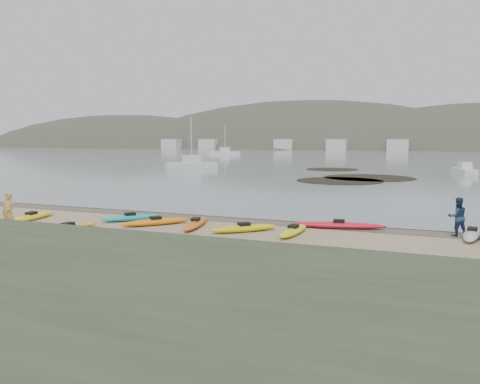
% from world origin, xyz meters
% --- Properties ---
extents(ground, '(600.00, 600.00, 0.00)m').
position_xyz_m(ground, '(0.00, 0.00, 0.00)').
color(ground, tan).
rests_on(ground, ground).
extents(wet_sand, '(60.00, 60.00, 0.00)m').
position_xyz_m(wet_sand, '(0.00, -0.30, 0.00)').
color(wet_sand, brown).
rests_on(wet_sand, ground).
extents(water, '(1200.00, 1200.00, 0.00)m').
position_xyz_m(water, '(0.00, 300.00, 0.01)').
color(water, slate).
rests_on(water, ground).
extents(kayaks, '(23.43, 9.58, 0.34)m').
position_xyz_m(kayaks, '(-0.57, -3.49, 0.17)').
color(kayaks, yellow).
rests_on(kayaks, ground).
extents(person_west, '(0.72, 0.48, 1.95)m').
position_xyz_m(person_west, '(-8.76, -7.80, 0.98)').
color(person_west, tan).
rests_on(person_west, ground).
extents(person_east, '(1.06, 0.95, 1.81)m').
position_xyz_m(person_east, '(11.07, -0.80, 0.90)').
color(person_east, navy).
rests_on(person_east, ground).
extents(kelp_mats, '(15.23, 25.78, 0.04)m').
position_xyz_m(kelp_mats, '(1.59, 31.12, 0.03)').
color(kelp_mats, black).
rests_on(kelp_mats, water).
extents(moored_boats, '(88.42, 84.50, 1.12)m').
position_xyz_m(moored_boats, '(-1.24, 75.33, 0.51)').
color(moored_boats, silver).
rests_on(moored_boats, ground).
extents(far_town, '(199.00, 5.00, 4.00)m').
position_xyz_m(far_town, '(6.00, 145.00, 2.00)').
color(far_town, beige).
rests_on(far_town, ground).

